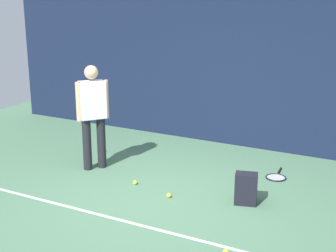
{
  "coord_description": "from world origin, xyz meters",
  "views": [
    {
      "loc": [
        3.08,
        -5.38,
        2.85
      ],
      "look_at": [
        0.0,
        0.4,
        1.0
      ],
      "focal_mm": 52.21,
      "sensor_mm": 36.0,
      "label": 1
    }
  ],
  "objects": [
    {
      "name": "ground_plane",
      "position": [
        0.0,
        0.0,
        0.0
      ],
      "size": [
        12.0,
        12.0,
        0.0
      ],
      "primitive_type": "plane",
      "color": "#4C7556"
    },
    {
      "name": "tennis_player",
      "position": [
        -1.53,
        0.71,
        0.97
      ],
      "size": [
        0.42,
        0.45,
        1.7
      ],
      "rotation": [
        0.0,
        0.0,
        0.91
      ],
      "color": "black",
      "rests_on": "ground"
    },
    {
      "name": "tennis_racket",
      "position": [
        1.22,
        1.7,
        0.01
      ],
      "size": [
        0.35,
        0.63,
        0.03
      ],
      "rotation": [
        0.0,
        0.0,
        4.8
      ],
      "color": "black",
      "rests_on": "ground"
    },
    {
      "name": "tennis_ball_far_left",
      "position": [
        -1.88,
        1.47,
        0.03
      ],
      "size": [
        0.07,
        0.07,
        0.07
      ],
      "primitive_type": "sphere",
      "color": "#CCE033",
      "rests_on": "ground"
    },
    {
      "name": "back_fence",
      "position": [
        0.0,
        3.0,
        1.44
      ],
      "size": [
        10.0,
        0.1,
        2.88
      ],
      "primitive_type": "cube",
      "color": "#141E38",
      "rests_on": "ground"
    },
    {
      "name": "backpack",
      "position": [
        1.11,
        0.58,
        0.21
      ],
      "size": [
        0.34,
        0.34,
        0.44
      ],
      "rotation": [
        0.0,
        0.0,
        3.41
      ],
      "color": "black",
      "rests_on": "ground"
    },
    {
      "name": "tennis_ball_near_player",
      "position": [
        -0.57,
        0.42,
        0.03
      ],
      "size": [
        0.07,
        0.07,
        0.07
      ],
      "primitive_type": "sphere",
      "color": "#CCE033",
      "rests_on": "ground"
    },
    {
      "name": "tennis_ball_mid_court",
      "position": [
        1.37,
        -0.82,
        0.03
      ],
      "size": [
        0.07,
        0.07,
        0.07
      ],
      "primitive_type": "sphere",
      "color": "#CCE033",
      "rests_on": "ground"
    },
    {
      "name": "court_line",
      "position": [
        0.0,
        -0.67,
        0.0
      ],
      "size": [
        9.0,
        0.05,
        0.0
      ],
      "primitive_type": "cube",
      "color": "white",
      "rests_on": "ground"
    },
    {
      "name": "tennis_ball_by_fence",
      "position": [
        0.1,
        0.24,
        0.03
      ],
      "size": [
        0.07,
        0.07,
        0.07
      ],
      "primitive_type": "sphere",
      "color": "#CCE033",
      "rests_on": "ground"
    }
  ]
}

